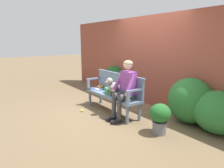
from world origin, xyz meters
The scene contains 16 objects.
ground_plane centered at (0.00, 0.00, 0.00)m, with size 40.00×40.00×0.00m, color brown.
brick_garden_fence centered at (0.00, 1.37, 1.21)m, with size 8.00×0.30×2.43m, color brown.
hedge_bush_mid_left centered at (2.14, 0.99, 0.42)m, with size 1.00×0.87×0.84m, color #286B2D.
hedge_bush_far_right centered at (1.52, 0.99, 0.50)m, with size 0.99×0.85×1.00m, color #286B2D.
hedge_bush_mid_right centered at (-1.37, 1.04, 0.48)m, with size 0.74×0.72×0.95m, color #194C1E.
garden_bench centered at (0.00, 0.00, 0.41)m, with size 1.77×0.47×0.48m.
bench_backrest centered at (0.00, 0.21, 0.73)m, with size 1.81×0.06×0.50m.
bench_armrest_left_end centered at (-0.85, -0.08, 0.67)m, with size 0.06×0.47×0.28m.
bench_armrest_right_end centered at (0.85, -0.08, 0.67)m, with size 0.06×0.47×0.28m.
person_seated centered at (0.53, -0.01, 0.74)m, with size 0.56×0.64×1.35m.
dog_on_bench centered at (0.14, -0.07, 0.70)m, with size 0.22×0.45×0.45m.
tennis_racket centered at (-0.63, -0.03, 0.48)m, with size 0.41×0.57×0.03m.
baseball_glove centered at (-0.70, 0.10, 0.52)m, with size 0.22×0.17×0.09m, color #9E6B2D.
sports_bag centered at (-0.07, -0.02, 0.55)m, with size 0.28×0.20×0.14m, color #2D8E42.
tennis_ball centered at (-0.45, -0.61, 0.03)m, with size 0.07×0.07×0.07m, color #CCDB33.
potted_plant centered at (1.51, 0.04, 0.35)m, with size 0.41×0.41×0.60m.
Camera 1 is at (3.94, -2.82, 1.77)m, focal length 32.46 mm.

